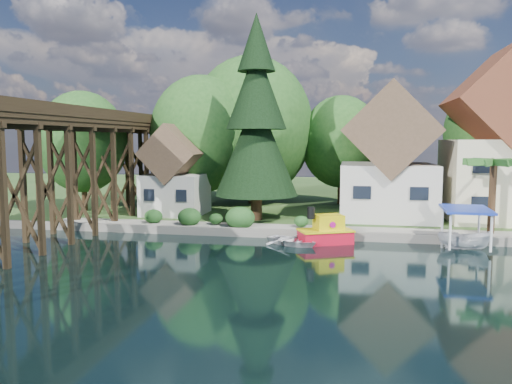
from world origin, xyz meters
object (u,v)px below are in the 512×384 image
trestle_bridge (62,163)px  boat_canopy (465,232)px  house_center (502,147)px  palm_tree (494,164)px  tugboat (326,232)px  shed (175,176)px  boat_white_a (293,239)px  house_left (387,162)px  conifer (256,122)px

trestle_bridge → boat_canopy: 27.66m
house_center → palm_tree: bearing=-109.2°
trestle_bridge → house_center: house_center is taller
boat_canopy → tugboat: bearing=178.9°
trestle_bridge → house_center: (32.00, 11.33, 1.07)m
house_center → tugboat: bearing=-144.4°
shed → palm_tree: (24.61, -4.85, 1.49)m
palm_tree → tugboat: (-11.16, -2.85, -4.54)m
tugboat → boat_white_a: (-2.16, -0.93, -0.39)m
shed → house_left: bearing=4.8°
palm_tree → boat_white_a: bearing=-164.2°
house_left → conifer: (-10.46, -3.32, 3.27)m
palm_tree → boat_canopy: (-2.31, -3.02, -4.17)m
boat_white_a → trestle_bridge: bearing=121.2°
house_left → boat_white_a: bearing=-123.5°
trestle_bridge → shed: bearing=61.8°
house_left → tugboat: 11.15m
house_left → trestle_bridge: bearing=-154.8°
house_left → palm_tree: bearing=-43.9°
house_left → boat_canopy: bearing=-65.4°
house_left → tugboat: (-4.55, -9.20, -4.37)m
shed → tugboat: size_ratio=1.94×
boat_canopy → house_center: bearing=64.5°
house_left → tugboat: size_ratio=2.73×
palm_tree → boat_white_a: (-13.31, -3.77, -4.93)m
house_center → boat_white_a: bearing=-145.9°
conifer → boat_white_a: size_ratio=4.45×
trestle_bridge → tugboat: size_ratio=10.93×
house_center → tugboat: size_ratio=3.44×
house_center → boat_white_a: (-15.70, -10.63, -6.03)m
house_center → boat_white_a: house_center is taller
conifer → trestle_bridge: bearing=-149.1°
tugboat → trestle_bridge: bearing=-175.0°
trestle_bridge → boat_white_a: (16.30, 0.70, -4.97)m
house_center → conifer: (-19.46, -3.82, 1.99)m
boat_canopy → trestle_bridge: bearing=-177.0°
conifer → boat_white_a: 11.18m
trestle_bridge → shed: size_ratio=5.63×
tugboat → boat_canopy: (8.84, -0.18, 0.37)m
conifer → boat_canopy: bearing=-22.3°
trestle_bridge → boat_white_a: bearing=2.5°
shed → conifer: (7.54, -1.81, 4.58)m
shed → boat_white_a: bearing=-37.4°
trestle_bridge → tugboat: bearing=5.0°
palm_tree → conifer: bearing=169.9°
palm_tree → boat_white_a: 14.69m
house_center → shed: (-27.00, -2.00, -2.59)m
shed → conifer: size_ratio=0.48×
shed → palm_tree: size_ratio=1.42×
house_left → shed: (-18.00, -1.50, -1.31)m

